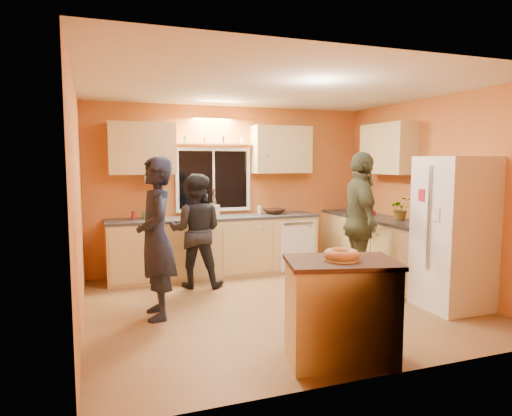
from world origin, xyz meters
name	(u,v)px	position (x,y,z in m)	size (l,w,h in m)	color
ground	(279,304)	(0.00, 0.00, 0.00)	(4.50, 4.50, 0.00)	brown
room_shell	(276,171)	(0.12, 0.41, 1.62)	(4.54, 4.04, 2.61)	#BF7C31
back_counter	(238,244)	(0.01, 1.70, 0.45)	(4.23, 0.62, 0.90)	tan
right_counter	(389,250)	(1.95, 0.50, 0.45)	(0.62, 1.84, 0.90)	tan
refrigerator	(454,233)	(1.89, -0.80, 0.90)	(0.72, 0.70, 1.80)	silver
island	(340,310)	(-0.11, -1.62, 0.46)	(1.06, 0.85, 0.90)	tan
bundt_pastry	(342,255)	(-0.11, -1.62, 0.95)	(0.31, 0.31, 0.09)	#BB7C4C
person_left	(156,238)	(-1.46, 0.06, 0.90)	(0.65, 0.43, 1.80)	black
person_center	(196,231)	(-0.77, 1.15, 0.79)	(0.76, 0.59, 1.57)	black
person_right	(361,223)	(1.21, 0.13, 0.93)	(1.09, 0.46, 1.87)	#3B3E27
mixing_bowl	(274,211)	(0.63, 1.72, 0.94)	(0.34, 0.34, 0.08)	black
utensil_crock	(215,211)	(-0.33, 1.77, 0.99)	(0.14, 0.14, 0.17)	beige
potted_plant	(401,209)	(2.02, 0.37, 1.07)	(0.30, 0.26, 0.34)	gray
red_box	(369,213)	(1.95, 1.04, 0.94)	(0.16, 0.12, 0.07)	#A81929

